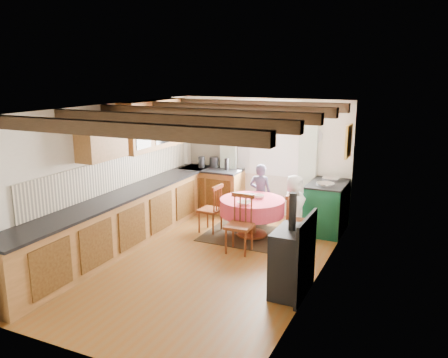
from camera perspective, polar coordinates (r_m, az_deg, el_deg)
The scene contains 41 objects.
floor at distance 7.40m, azimuth -2.64°, elevation -10.02°, with size 3.60×5.50×0.00m, color brown.
ceiling at distance 6.81m, azimuth -2.86°, elevation 8.86°, with size 3.60×5.50×0.00m, color white.
wall_back at distance 9.47m, azimuth 4.96°, elevation 2.77°, with size 3.60×0.00×2.40m, color silver.
wall_front at distance 4.86m, azimuth -18.05°, elevation -8.23°, with size 3.60×0.00×2.40m, color silver.
wall_left at distance 7.98m, azimuth -14.29°, elevation 0.40°, with size 0.00×5.50×2.40m, color silver.
wall_right at distance 6.40m, azimuth 11.71°, elevation -2.63°, with size 0.00×5.50×2.40m, color silver.
beam_a at distance 5.14m, azimuth -13.28°, elevation 6.05°, with size 3.60×0.16×0.16m, color #3C2B1A.
beam_b at distance 5.96m, azimuth -7.34°, elevation 7.25°, with size 3.60×0.16×0.16m, color #3C2B1A.
beam_c at distance 6.82m, azimuth -2.85°, elevation 8.10°, with size 3.60×0.16×0.16m, color #3C2B1A.
beam_d at distance 7.72m, azimuth 0.63°, elevation 8.73°, with size 3.60×0.16×0.16m, color #3C2B1A.
beam_e at distance 8.64m, azimuth 3.39°, elevation 9.20°, with size 3.60×0.16×0.16m, color #3C2B1A.
splash_left at distance 8.20m, azimuth -12.87°, elevation 0.81°, with size 0.02×4.50×0.55m, color beige.
splash_back at distance 9.83m, azimuth -0.57°, elevation 3.21°, with size 1.40×0.02×0.55m, color beige.
base_cabinet_left at distance 8.00m, azimuth -12.30°, elevation -5.11°, with size 0.60×5.30×0.88m, color #A46838.
base_cabinet_back at distance 9.77m, azimuth -1.53°, elevation -1.43°, with size 1.30×0.60×0.88m, color #A46838.
worktop_left at distance 7.86m, azimuth -12.34°, elevation -1.95°, with size 0.64×5.30×0.04m, color black.
worktop_back at distance 9.65m, azimuth -1.60°, elevation 1.19°, with size 1.30×0.64×0.04m, color black.
wall_cabinet_glass at distance 8.71m, azimuth -8.72°, elevation 6.72°, with size 0.34×1.80×0.90m, color #A46838.
wall_cabinet_solid at distance 7.52m, azimuth -15.01°, elevation 5.01°, with size 0.34×0.90×0.70m, color #A46838.
window_frame at distance 9.36m, azimuth 5.56°, elevation 5.11°, with size 1.34×0.03×1.54m, color white.
window_pane at distance 9.37m, azimuth 5.57°, elevation 5.11°, with size 1.20×0.01×1.40m, color white.
curtain_left at distance 9.68m, azimuth 0.57°, elevation 2.44°, with size 0.35×0.10×2.10m, color silver.
curtain_right at distance 9.13m, azimuth 10.35°, elevation 1.55°, with size 0.35×0.10×2.10m, color silver.
curtain_rod at distance 9.22m, azimuth 5.46°, elevation 8.73°, with size 0.03×0.03×2.00m, color black.
wall_picture at distance 8.52m, azimuth 15.27°, elevation 4.56°, with size 0.04×0.50×0.60m, color gold.
wall_plate at distance 9.07m, azimuth 11.23°, elevation 5.29°, with size 0.30×0.30×0.02m, color silver.
rug at distance 8.40m, azimuth 3.48°, elevation -7.07°, with size 1.69×1.32×0.01m, color black.
dining_table at distance 8.28m, azimuth 3.51°, elevation -4.85°, with size 1.16×1.16×0.70m, color #EE4762, non-canonical shape.
chair_near at distance 7.52m, azimuth 1.90°, elevation -5.64°, with size 0.42×0.44×0.97m, color brown, non-canonical shape.
chair_left at distance 8.48m, azimuth -1.73°, elevation -3.65°, with size 0.39×0.41×0.91m, color brown, non-canonical shape.
chair_right at distance 7.92m, azimuth 9.15°, elevation -5.06°, with size 0.39×0.41×0.91m, color brown, non-canonical shape.
aga_range at distance 8.71m, azimuth 12.68°, elevation -3.38°, with size 0.67×1.03×0.95m, color #0E3F25, non-canonical shape.
cast_iron_stove at distance 6.16m, azimuth 8.39°, elevation -8.03°, with size 0.42×0.70×1.41m, color black, non-canonical shape.
child_far at distance 8.88m, azimuth 4.55°, elevation -1.90°, with size 0.44×0.29×1.20m, color #41405A.
child_right at distance 8.15m, azimuth 8.71°, elevation -3.54°, with size 0.57×0.37×1.17m, color silver.
bowl_a at distance 7.83m, azimuth 2.55°, elevation -3.02°, with size 0.23×0.23×0.06m, color silver.
bowl_b at distance 8.24m, azimuth 4.37°, elevation -2.20°, with size 0.20×0.20×0.06m, color silver.
cup at distance 8.16m, azimuth 3.48°, elevation -2.19°, with size 0.11×0.11×0.10m, color silver.
canister_tall at distance 9.75m, azimuth -2.83°, elevation 2.14°, with size 0.14×0.14×0.24m, color #262628.
canister_wide at distance 9.75m, azimuth -1.25°, elevation 2.10°, with size 0.20×0.20×0.22m, color #262628.
canister_slim at distance 9.48m, azimuth 0.32°, elevation 1.86°, with size 0.09×0.09×0.25m, color #262628.
Camera 1 is at (3.15, -6.02, 2.93)m, focal length 36.70 mm.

